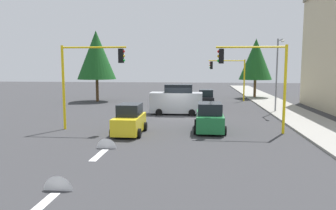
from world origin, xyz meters
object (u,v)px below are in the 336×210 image
at_px(street_lamp_curbside, 278,67).
at_px(traffic_signal_near_right, 88,71).
at_px(car_green, 210,118).
at_px(car_black, 206,99).
at_px(delivery_van_silver, 177,100).
at_px(car_yellow, 129,120).
at_px(traffic_signal_far_left, 229,72).
at_px(traffic_signal_near_left, 258,71).
at_px(tree_roadside_far, 256,59).
at_px(tree_opposite_side, 96,55).

bearing_deg(street_lamp_curbside, traffic_signal_near_right, -57.22).
height_order(car_green, car_black, same).
height_order(street_lamp_curbside, delivery_van_silver, street_lamp_curbside).
xyz_separation_m(traffic_signal_near_right, street_lamp_curbside, (-9.61, 14.93, 0.21)).
bearing_deg(car_yellow, street_lamp_curbside, 132.21).
bearing_deg(car_yellow, traffic_signal_far_left, 158.68).
relative_size(traffic_signal_near_left, car_green, 1.46).
bearing_deg(traffic_signal_near_right, traffic_signal_near_left, 90.00).
xyz_separation_m(traffic_signal_far_left, traffic_signal_near_left, (20.00, 0.09, 0.37)).
xyz_separation_m(tree_roadside_far, car_black, (11.04, -6.90, -4.48)).
xyz_separation_m(traffic_signal_far_left, street_lamp_curbside, (10.39, 3.57, 0.60)).
distance_m(car_green, car_yellow, 5.46).
height_order(traffic_signal_near_right, tree_roadside_far, tree_roadside_far).
bearing_deg(tree_roadside_far, car_yellow, -25.74).
bearing_deg(traffic_signal_near_left, traffic_signal_near_right, -90.00).
xyz_separation_m(tree_roadside_far, car_green, (23.66, -6.83, -4.47)).
distance_m(traffic_signal_far_left, car_green, 20.09).
bearing_deg(traffic_signal_near_left, street_lamp_curbside, 160.09).
bearing_deg(delivery_van_silver, car_black, 150.84).
height_order(traffic_signal_far_left, car_yellow, traffic_signal_far_left).
bearing_deg(traffic_signal_near_left, tree_opposite_side, -137.11).
bearing_deg(traffic_signal_near_left, traffic_signal_far_left, -179.75).
bearing_deg(street_lamp_curbside, tree_roadside_far, 178.81).
distance_m(delivery_van_silver, car_green, 8.18).
bearing_deg(street_lamp_curbside, traffic_signal_near_left, -19.91).
xyz_separation_m(traffic_signal_near_right, delivery_van_silver, (-8.00, 5.55, -2.85)).
distance_m(tree_roadside_far, car_green, 25.03).
bearing_deg(traffic_signal_far_left, tree_roadside_far, 135.95).
bearing_deg(car_yellow, car_green, 105.13).
xyz_separation_m(street_lamp_curbside, tree_roadside_far, (-14.39, 0.30, 1.02)).
distance_m(traffic_signal_near_right, street_lamp_curbside, 17.75).
distance_m(street_lamp_curbside, tree_roadside_far, 14.43).
height_order(traffic_signal_near_right, street_lamp_curbside, street_lamp_curbside).
bearing_deg(delivery_van_silver, car_green, 20.36).
bearing_deg(car_green, tree_roadside_far, 163.91).
height_order(traffic_signal_far_left, car_green, traffic_signal_far_left).
relative_size(traffic_signal_far_left, car_yellow, 1.44).
xyz_separation_m(street_lamp_curbside, car_black, (-3.35, -6.60, -3.45)).
xyz_separation_m(street_lamp_curbside, delivery_van_silver, (1.61, -9.37, -3.07)).
relative_size(traffic_signal_near_right, traffic_signal_far_left, 1.11).
bearing_deg(car_green, traffic_signal_near_left, 83.71).
distance_m(car_black, car_yellow, 14.98).
xyz_separation_m(traffic_signal_near_left, delivery_van_silver, (-8.00, -5.89, -2.83)).
relative_size(traffic_signal_far_left, delivery_van_silver, 1.10).
bearing_deg(traffic_signal_near_right, car_black, 147.30).
height_order(delivery_van_silver, car_green, delivery_van_silver).
xyz_separation_m(traffic_signal_far_left, car_yellow, (21.09, -8.23, -2.85)).
bearing_deg(car_green, car_black, -179.66).
bearing_deg(tree_opposite_side, car_yellow, 23.76).
bearing_deg(traffic_signal_near_right, car_green, 92.29).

